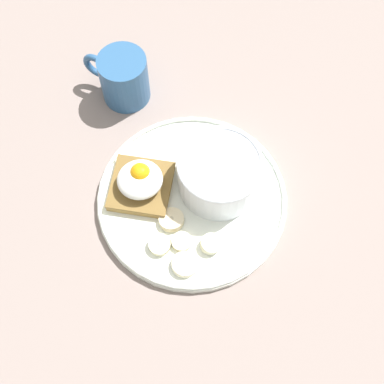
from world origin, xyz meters
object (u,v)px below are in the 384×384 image
object	(u,v)px
banana_slice_inner	(159,245)
coffee_mug	(123,78)
banana_slice_front	(211,244)
poached_egg	(140,178)
banana_slice_right	(171,220)
banana_slice_back	(185,264)
oatmeal_bowl	(219,174)
toast_slice	(141,186)
banana_slice_left	(182,242)

from	to	relation	value
banana_slice_inner	coffee_mug	size ratio (longest dim) A/B	0.38
banana_slice_front	coffee_mug	xyz separation A→B (cm)	(7.29, -27.46, 2.40)
poached_egg	banana_slice_inner	bearing A→B (deg)	95.73
poached_egg	banana_slice_right	xyz separation A→B (cm)	(-3.14, 5.81, -2.47)
banana_slice_back	coffee_mug	distance (cm)	29.76
oatmeal_bowl	toast_slice	xyz separation A→B (cm)	(10.71, -1.52, -2.36)
poached_egg	banana_slice_front	world-z (taller)	poached_egg
oatmeal_bowl	banana_slice_right	distance (cm)	9.00
banana_slice_front	coffee_mug	bearing A→B (deg)	-75.13
poached_egg	banana_slice_back	bearing A→B (deg)	106.47
toast_slice	banana_slice_back	xyz separation A→B (cm)	(-3.69, 12.26, -0.31)
toast_slice	banana_slice_right	distance (cm)	6.55
poached_egg	coffee_mug	xyz separation A→B (cm)	(-0.31, -17.10, 0.08)
oatmeal_bowl	banana_slice_back	world-z (taller)	oatmeal_bowl
banana_slice_right	oatmeal_bowl	bearing A→B (deg)	-150.84
toast_slice	poached_egg	xyz separation A→B (cm)	(-0.04, -0.09, 2.24)
poached_egg	banana_slice_left	size ratio (longest dim) A/B	1.73
banana_slice_back	toast_slice	bearing A→B (deg)	-73.27
banana_slice_back	coffee_mug	world-z (taller)	coffee_mug
banana_slice_left	banana_slice_inner	xyz separation A→B (cm)	(2.97, -0.17, 0.12)
oatmeal_bowl	poached_egg	xyz separation A→B (cm)	(10.67, -1.61, -0.12)
oatmeal_bowl	banana_slice_right	xyz separation A→B (cm)	(7.53, 4.20, -2.60)
banana_slice_inner	banana_slice_left	bearing A→B (deg)	176.77
banana_slice_back	banana_slice_inner	xyz separation A→B (cm)	(2.75, -3.34, 0.07)
oatmeal_bowl	banana_slice_back	distance (cm)	13.10
banana_slice_back	banana_slice_inner	bearing A→B (deg)	-50.60
banana_slice_front	banana_slice_back	world-z (taller)	banana_slice_front
poached_egg	banana_slice_front	xyz separation A→B (cm)	(-7.60, 10.36, -2.32)
banana_slice_left	banana_slice_inner	bearing A→B (deg)	-3.23
banana_slice_front	coffee_mug	world-z (taller)	coffee_mug
banana_slice_inner	poached_egg	bearing A→B (deg)	-84.27
banana_slice_left	banana_slice_front	bearing A→B (deg)	162.30
toast_slice	banana_slice_back	world-z (taller)	toast_slice
toast_slice	banana_slice_right	bearing A→B (deg)	119.06
oatmeal_bowl	banana_slice_left	size ratio (longest dim) A/B	3.18
banana_slice_left	banana_slice_back	xyz separation A→B (cm)	(0.22, 3.18, 0.04)
oatmeal_bowl	coffee_mug	bearing A→B (deg)	-61.03
banana_slice_right	coffee_mug	xyz separation A→B (cm)	(2.83, -22.91, 2.56)
oatmeal_bowl	banana_slice_right	world-z (taller)	oatmeal_bowl
banana_slice_front	banana_slice_back	size ratio (longest dim) A/B	0.80
banana_slice_left	banana_slice_back	distance (cm)	3.18
banana_slice_left	oatmeal_bowl	bearing A→B (deg)	-131.94
poached_egg	banana_slice_back	xyz separation A→B (cm)	(-3.65, 12.35, -2.54)
poached_egg	banana_slice_right	world-z (taller)	poached_egg
banana_slice_front	poached_egg	bearing A→B (deg)	-53.74
toast_slice	banana_slice_left	bearing A→B (deg)	113.27
toast_slice	banana_slice_front	size ratio (longest dim) A/B	2.78
coffee_mug	banana_slice_front	bearing A→B (deg)	104.87
toast_slice	coffee_mug	world-z (taller)	coffee_mug
banana_slice_inner	coffee_mug	distance (cm)	26.24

